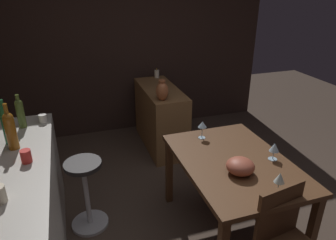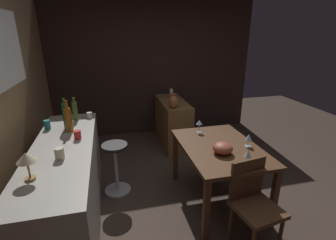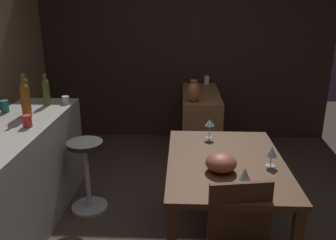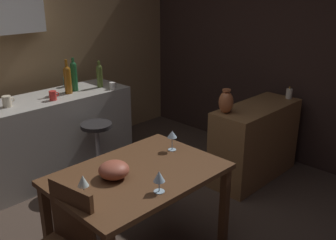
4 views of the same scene
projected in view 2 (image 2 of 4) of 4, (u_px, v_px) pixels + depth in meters
ground_plane at (203, 206)px, 3.00m from camera, size 9.00×9.00×0.00m
wall_side_right at (143, 69)px, 4.82m from camera, size 0.10×4.40×2.60m
dining_table at (219, 153)px, 2.90m from camera, size 1.22×0.86×0.74m
kitchen_counter at (68, 185)px, 2.64m from camera, size 2.10×0.60×0.90m
sideboard_cabinet at (173, 122)px, 4.55m from camera, size 1.10×0.44×0.82m
chair_near_window at (253, 201)px, 2.34m from camera, size 0.46×0.46×0.87m
bar_stool at (116, 167)px, 3.15m from camera, size 0.34×0.34×0.68m
wine_glass_left at (248, 154)px, 2.38m from camera, size 0.07×0.07×0.18m
wine_glass_right at (249, 138)px, 2.82m from camera, size 0.08×0.08×0.15m
wine_glass_center at (199, 123)px, 3.21m from camera, size 0.08×0.08×0.17m
fruit_bowl at (223, 148)px, 2.67m from camera, size 0.22×0.22×0.12m
wine_bottle_green at (66, 114)px, 2.89m from camera, size 0.07×0.07×0.37m
wine_bottle_olive at (75, 110)px, 3.18m from camera, size 0.07×0.07×0.30m
wine_bottle_amber at (68, 118)px, 2.81m from camera, size 0.08×0.08×0.37m
cup_teal at (47, 125)px, 2.91m from camera, size 0.11×0.07×0.11m
cup_cream at (59, 153)px, 2.23m from camera, size 0.12×0.08×0.11m
cup_white at (89, 115)px, 3.30m from camera, size 0.11×0.07×0.08m
cup_red at (78, 135)px, 2.65m from camera, size 0.11×0.07×0.10m
counter_lamp at (26, 159)px, 1.87m from camera, size 0.15×0.15×0.23m
pillar_candle_tall at (171, 92)px, 4.85m from camera, size 0.07×0.07×0.14m
vase_copper at (173, 101)px, 3.96m from camera, size 0.15×0.15×0.24m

